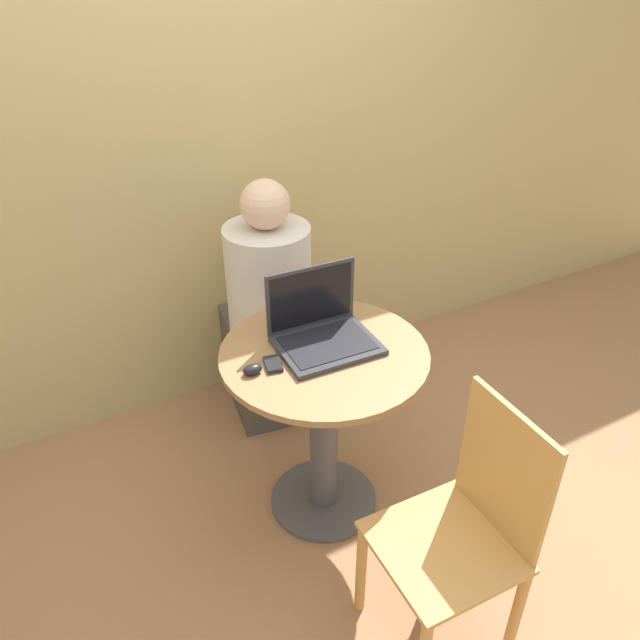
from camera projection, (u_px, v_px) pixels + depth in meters
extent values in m
plane|color=#9E704C|center=(324.00, 500.00, 2.60)|extent=(12.00, 12.00, 0.00)
cube|color=tan|center=(213.00, 130.00, 2.64)|extent=(7.00, 0.05, 2.60)
cylinder|color=#4C4C51|center=(324.00, 499.00, 2.60)|extent=(0.44, 0.44, 0.02)
cylinder|color=#4C4C51|center=(324.00, 433.00, 2.40)|extent=(0.11, 0.11, 0.72)
cylinder|color=olive|center=(324.00, 354.00, 2.21)|extent=(0.75, 0.75, 0.02)
cube|color=#2D2D33|center=(327.00, 345.00, 2.21)|extent=(0.36, 0.28, 0.02)
cube|color=black|center=(327.00, 343.00, 2.21)|extent=(0.31, 0.23, 0.00)
cube|color=#2D2D33|center=(311.00, 297.00, 2.24)|extent=(0.35, 0.02, 0.24)
cube|color=black|center=(312.00, 297.00, 2.24)|extent=(0.32, 0.01, 0.21)
cube|color=black|center=(273.00, 364.00, 2.12)|extent=(0.07, 0.10, 0.02)
ellipsoid|color=black|center=(252.00, 369.00, 2.08)|extent=(0.07, 0.04, 0.03)
cylinder|color=tan|center=(361.00, 569.00, 2.09)|extent=(0.04, 0.04, 0.41)
cylinder|color=tan|center=(448.00, 530.00, 2.22)|extent=(0.04, 0.04, 0.41)
cylinder|color=tan|center=(517.00, 613.00, 1.95)|extent=(0.04, 0.04, 0.41)
cube|color=tan|center=(443.00, 547.00, 1.91)|extent=(0.41, 0.41, 0.02)
cube|color=tan|center=(504.00, 471.00, 1.85)|extent=(0.03, 0.37, 0.46)
cube|color=#4C4742|center=(266.00, 359.00, 3.06)|extent=(0.42, 0.56, 0.47)
cylinder|color=beige|center=(269.00, 283.00, 2.69)|extent=(0.37, 0.37, 0.52)
sphere|color=beige|center=(265.00, 204.00, 2.50)|extent=(0.21, 0.21, 0.21)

